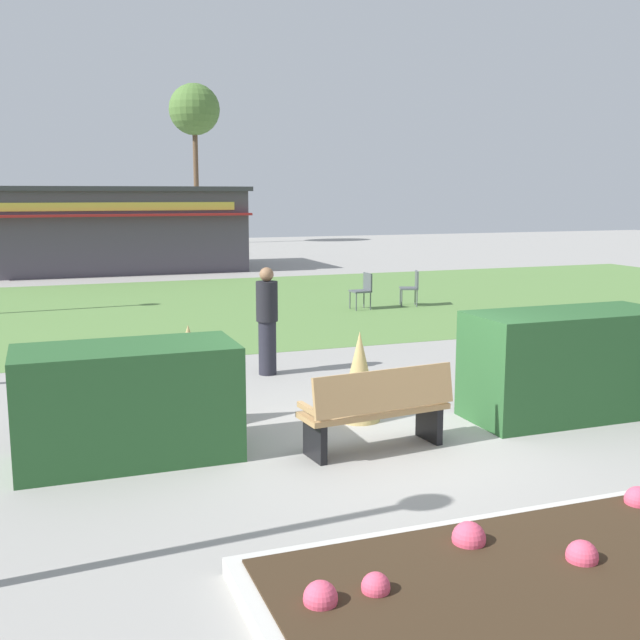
{
  "coord_description": "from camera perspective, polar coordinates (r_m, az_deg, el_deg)",
  "views": [
    {
      "loc": [
        -3.62,
        -7.6,
        2.81
      ],
      "look_at": [
        -0.1,
        1.98,
        1.11
      ],
      "focal_mm": 42.75,
      "sensor_mm": 36.0,
      "label": 1
    }
  ],
  "objects": [
    {
      "name": "cafe_chair_east",
      "position": [
        18.68,
        3.28,
        2.42
      ],
      "size": [
        0.45,
        0.45,
        0.89
      ],
      "color": "#4C5156",
      "rests_on": "ground_plane"
    },
    {
      "name": "parked_car_west_slot",
      "position": [
        38.25,
        -20.74,
        5.6
      ],
      "size": [
        4.24,
        2.14,
        1.2
      ],
      "color": "maroon",
      "rests_on": "ground_plane"
    },
    {
      "name": "hedge_left",
      "position": [
        8.39,
        -14.19,
        -6.03
      ],
      "size": [
        2.31,
        1.1,
        1.23
      ],
      "primitive_type": "cube",
      "color": "#28562B",
      "rests_on": "ground_plane"
    },
    {
      "name": "hedge_right",
      "position": [
        10.18,
        18.05,
        -3.14
      ],
      "size": [
        2.61,
        1.1,
        1.35
      ],
      "primitive_type": "cube",
      "color": "#28562B",
      "rests_on": "ground_plane"
    },
    {
      "name": "park_bench",
      "position": [
        8.42,
        4.33,
        -6.66
      ],
      "size": [
        1.75,
        0.7,
        0.95
      ],
      "color": "tan",
      "rests_on": "ground_plane"
    },
    {
      "name": "ornamental_grass_behind_right",
      "position": [
        9.51,
        2.96,
        -4.21
      ],
      "size": [
        0.53,
        0.53,
        1.14
      ],
      "primitive_type": "cone",
      "color": "tan",
      "rests_on": "ground_plane"
    },
    {
      "name": "ornamental_grass_behind_left",
      "position": [
        9.39,
        -9.75,
        -4.12
      ],
      "size": [
        0.78,
        0.78,
        1.26
      ],
      "primitive_type": "cone",
      "color": "tan",
      "rests_on": "ground_plane"
    },
    {
      "name": "food_kiosk",
      "position": [
        29.21,
        -16.62,
        6.56
      ],
      "size": [
        10.79,
        5.18,
        3.05
      ],
      "color": "#47424C",
      "rests_on": "ground_plane"
    },
    {
      "name": "flower_bed",
      "position": [
        6.03,
        19.6,
        -17.98
      ],
      "size": [
        4.8,
        2.34,
        0.33
      ],
      "color": "beige",
      "rests_on": "ground_plane"
    },
    {
      "name": "lawn_patch",
      "position": [
        19.33,
        -9.16,
        0.98
      ],
      "size": [
        36.0,
        12.0,
        0.01
      ],
      "primitive_type": "cube",
      "color": "#5B8442",
      "rests_on": "ground_plane"
    },
    {
      "name": "ground_plane",
      "position": [
        8.88,
        5.09,
        -9.05
      ],
      "size": [
        80.0,
        80.0,
        0.0
      ],
      "primitive_type": "plane",
      "color": "#999691"
    },
    {
      "name": "parked_car_center_slot",
      "position": [
        38.6,
        -12.54,
        6.01
      ],
      "size": [
        4.36,
        2.38,
        1.2
      ],
      "color": "#B7BABF",
      "rests_on": "ground_plane"
    },
    {
      "name": "person_strolling",
      "position": [
        11.88,
        -3.98,
        -0.02
      ],
      "size": [
        0.34,
        0.34,
        1.69
      ],
      "rotation": [
        0.0,
        0.0,
        0.37
      ],
      "color": "#23232D",
      "rests_on": "ground_plane"
    },
    {
      "name": "cafe_chair_west",
      "position": [
        19.33,
        6.93,
        2.6
      ],
      "size": [
        0.57,
        0.57,
        0.89
      ],
      "color": "#4C5156",
      "rests_on": "ground_plane"
    },
    {
      "name": "tree_right_bg",
      "position": [
        44.0,
        -9.39,
        15.18
      ],
      "size": [
        2.8,
        2.8,
        8.78
      ],
      "color": "brown",
      "rests_on": "ground_plane"
    }
  ]
}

